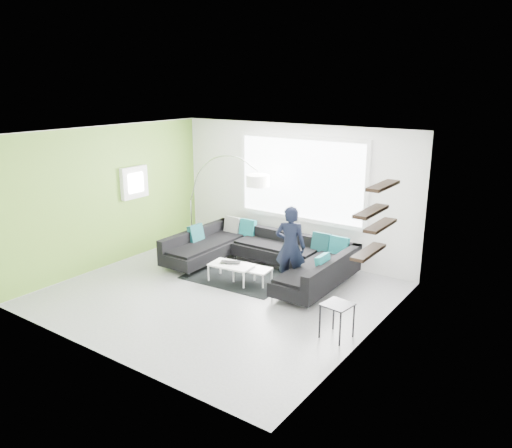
{
  "coord_description": "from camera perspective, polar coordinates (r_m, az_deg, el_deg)",
  "views": [
    {
      "loc": [
        5.19,
        -6.27,
        3.59
      ],
      "look_at": [
        0.18,
        0.9,
        1.1
      ],
      "focal_mm": 35.0,
      "sensor_mm": 36.0,
      "label": 1
    }
  ],
  "objects": [
    {
      "name": "side_table",
      "position": [
        7.44,
        9.22,
        -10.87
      ],
      "size": [
        0.44,
        0.44,
        0.53
      ],
      "primitive_type": "cube",
      "rotation": [
        0.0,
        0.0,
        -0.14
      ],
      "color": "black",
      "rests_on": "ground"
    },
    {
      "name": "arc_lamp",
      "position": [
        11.19,
        -7.5,
        2.75
      ],
      "size": [
        1.98,
        0.45,
        2.16
      ],
      "primitive_type": null,
      "rotation": [
        0.0,
        0.0,
        -0.0
      ],
      "color": "silver",
      "rests_on": "ground"
    },
    {
      "name": "rug",
      "position": [
        9.64,
        -1.9,
        -5.96
      ],
      "size": [
        2.02,
        1.53,
        0.01
      ],
      "primitive_type": "cube",
      "rotation": [
        0.0,
        0.0,
        0.07
      ],
      "color": "black",
      "rests_on": "ground"
    },
    {
      "name": "ground",
      "position": [
        8.9,
        -4.3,
        -7.97
      ],
      "size": [
        5.5,
        5.5,
        0.0
      ],
      "primitive_type": "plane",
      "color": "gray",
      "rests_on": "ground"
    },
    {
      "name": "room_shell",
      "position": [
        8.47,
        -3.47,
        3.7
      ],
      "size": [
        5.54,
        5.04,
        2.82
      ],
      "color": "white",
      "rests_on": "ground"
    },
    {
      "name": "sectional_sofa",
      "position": [
        9.7,
        0.25,
        -3.82
      ],
      "size": [
        3.4,
        2.11,
        0.73
      ],
      "rotation": [
        0.0,
        0.0,
        0.01
      ],
      "color": "black",
      "rests_on": "ground"
    },
    {
      "name": "laptop",
      "position": [
        9.31,
        -3.01,
        -4.52
      ],
      "size": [
        0.56,
        0.52,
        0.03
      ],
      "primitive_type": "imported",
      "rotation": [
        0.0,
        0.0,
        0.43
      ],
      "color": "black",
      "rests_on": "coffee_table"
    },
    {
      "name": "person",
      "position": [
        8.95,
        3.95,
        -2.64
      ],
      "size": [
        0.79,
        0.72,
        1.51
      ],
      "primitive_type": "imported",
      "rotation": [
        0.0,
        0.0,
        3.49
      ],
      "color": "black",
      "rests_on": "ground"
    },
    {
      "name": "coffee_table",
      "position": [
        9.33,
        -1.62,
        -5.65
      ],
      "size": [
        1.09,
        0.72,
        0.34
      ],
      "primitive_type": "cube",
      "rotation": [
        0.0,
        0.0,
        0.12
      ],
      "color": "white",
      "rests_on": "ground"
    }
  ]
}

